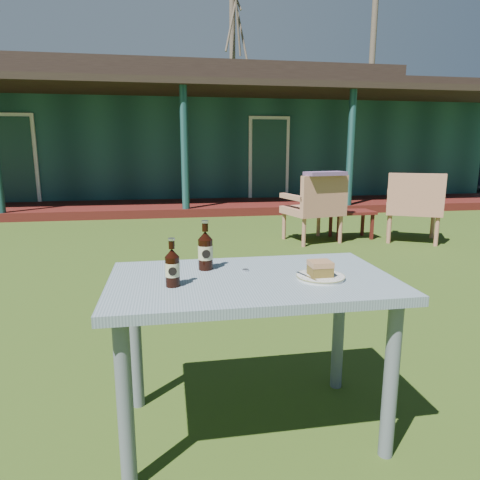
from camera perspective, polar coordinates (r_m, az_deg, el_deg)
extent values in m
plane|color=#334916|center=(3.56, -3.56, -8.69)|extent=(80.00, 80.00, 0.00)
cube|color=#183E3E|center=(12.82, -8.31, 12.01)|extent=(15.00, 6.00, 2.60)
cube|color=black|center=(12.90, -8.51, 18.46)|extent=(15.80, 6.80, 0.30)
cube|color=black|center=(12.96, -8.57, 20.22)|extent=(12.00, 3.50, 0.60)
cube|color=#4B1512|center=(9.00, -7.42, 4.34)|extent=(15.00, 1.80, 0.16)
cube|color=black|center=(9.00, -7.84, 19.47)|extent=(15.40, 2.00, 0.12)
cylinder|color=#183E3E|center=(8.12, -7.39, 11.64)|extent=(0.14, 0.14, 2.45)
cylinder|color=#183E3E|center=(8.87, 14.52, 11.38)|extent=(0.14, 0.14, 2.45)
cube|color=white|center=(10.29, -27.91, 9.16)|extent=(0.95, 0.06, 2.00)
cube|color=#193D38|center=(10.26, -27.96, 9.15)|extent=(0.80, 0.04, 1.85)
cube|color=white|center=(10.07, 3.86, 10.46)|extent=(0.95, 0.06, 2.00)
cube|color=#193D38|center=(10.04, 3.90, 10.46)|extent=(0.80, 0.04, 1.85)
cylinder|color=brown|center=(22.34, -1.00, 20.92)|extent=(0.28, 0.28, 9.50)
cylinder|color=brown|center=(22.97, 17.20, 22.08)|extent=(0.28, 0.28, 11.00)
imported|color=black|center=(14.70, 28.15, 8.46)|extent=(4.35, 2.05, 1.44)
cube|color=slate|center=(1.83, 1.58, -5.59)|extent=(1.20, 0.70, 0.04)
cylinder|color=slate|center=(1.72, -15.06, -20.61)|extent=(0.06, 0.06, 0.68)
cylinder|color=slate|center=(1.91, 19.47, -17.28)|extent=(0.06, 0.06, 0.68)
cylinder|color=slate|center=(2.19, -13.77, -13.04)|extent=(0.06, 0.06, 0.68)
cylinder|color=slate|center=(2.35, 13.00, -11.25)|extent=(0.06, 0.06, 0.68)
cylinder|color=silver|center=(1.84, 10.67, -4.87)|extent=(0.20, 0.20, 0.01)
cylinder|color=olive|center=(1.84, 10.68, -4.72)|extent=(0.20, 0.20, 0.00)
cube|color=brown|center=(1.83, 10.63, -4.06)|extent=(0.09, 0.08, 0.04)
cube|color=#A27148|center=(1.82, 10.66, -3.12)|extent=(0.09, 0.09, 0.02)
cube|color=silver|center=(1.80, 8.85, -4.81)|extent=(0.05, 0.14, 0.00)
cylinder|color=black|center=(1.93, -4.62, -1.95)|extent=(0.07, 0.07, 0.14)
cone|color=black|center=(1.91, -4.66, 0.60)|extent=(0.07, 0.07, 0.04)
cylinder|color=black|center=(1.91, -4.68, 1.72)|extent=(0.03, 0.03, 0.04)
cylinder|color=silver|center=(1.90, -4.69, 2.45)|extent=(0.03, 0.03, 0.01)
cylinder|color=#B5B681|center=(1.93, -4.62, -1.65)|extent=(0.07, 0.07, 0.06)
cylinder|color=black|center=(1.90, -4.53, -1.88)|extent=(0.04, 0.00, 0.04)
cylinder|color=black|center=(1.71, -8.99, -4.18)|extent=(0.06, 0.06, 0.12)
cone|color=black|center=(1.69, -9.07, -1.70)|extent=(0.06, 0.06, 0.03)
cylinder|color=black|center=(1.69, -9.11, -0.61)|extent=(0.02, 0.02, 0.03)
cylinder|color=silver|center=(1.68, -9.13, 0.10)|extent=(0.03, 0.03, 0.01)
cylinder|color=#B5B681|center=(1.71, -9.00, -3.89)|extent=(0.06, 0.06, 0.06)
cylinder|color=black|center=(1.68, -8.98, -4.15)|extent=(0.03, 0.00, 0.03)
cylinder|color=silver|center=(1.92, 0.74, -4.04)|extent=(0.03, 0.03, 0.01)
cube|color=#AF7257|center=(6.00, 9.61, 3.87)|extent=(0.82, 0.79, 0.10)
cube|color=#AF7257|center=(5.74, 11.20, 6.20)|extent=(0.69, 0.24, 0.45)
cube|color=#AF7257|center=(6.17, 11.96, 5.85)|extent=(0.21, 0.60, 0.06)
cube|color=#AF7257|center=(5.84, 7.02, 5.69)|extent=(0.21, 0.60, 0.06)
cylinder|color=#AF7257|center=(6.42, 10.42, 2.20)|extent=(0.05, 0.05, 0.38)
cylinder|color=#AF7257|center=(6.12, 5.90, 1.87)|extent=(0.05, 0.05, 0.38)
cylinder|color=#AF7257|center=(5.99, 13.24, 1.39)|extent=(0.05, 0.05, 0.38)
cylinder|color=#AF7257|center=(5.67, 8.52, 0.99)|extent=(0.05, 0.05, 0.38)
cube|color=#AF7257|center=(6.42, 22.06, 3.79)|extent=(0.93, 0.91, 0.10)
cube|color=#AF7257|center=(6.10, 22.41, 6.04)|extent=(0.66, 0.41, 0.46)
cube|color=#AF7257|center=(6.45, 24.98, 5.40)|extent=(0.36, 0.58, 0.07)
cube|color=#AF7257|center=(6.41, 19.38, 5.81)|extent=(0.36, 0.58, 0.07)
cylinder|color=#AF7257|center=(6.75, 24.28, 1.86)|extent=(0.06, 0.06, 0.39)
cylinder|color=#AF7257|center=(6.71, 19.24, 2.20)|extent=(0.06, 0.06, 0.39)
cylinder|color=#AF7257|center=(6.21, 24.75, 1.02)|extent=(0.06, 0.06, 0.39)
cylinder|color=#AF7257|center=(6.17, 19.27, 1.39)|extent=(0.06, 0.06, 0.39)
cube|color=#6A4A76|center=(5.72, 11.31, 8.69)|extent=(0.58, 0.35, 0.05)
cube|color=#4B1512|center=(6.34, 14.66, 3.63)|extent=(0.60, 0.40, 0.04)
cube|color=#4B1512|center=(6.14, 13.00, 1.56)|extent=(0.04, 0.04, 0.36)
cube|color=#4B1512|center=(6.34, 17.18, 1.66)|extent=(0.04, 0.04, 0.36)
cube|color=#4B1512|center=(6.41, 11.98, 2.04)|extent=(0.04, 0.04, 0.36)
cube|color=#4B1512|center=(6.61, 16.02, 2.13)|extent=(0.04, 0.04, 0.36)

